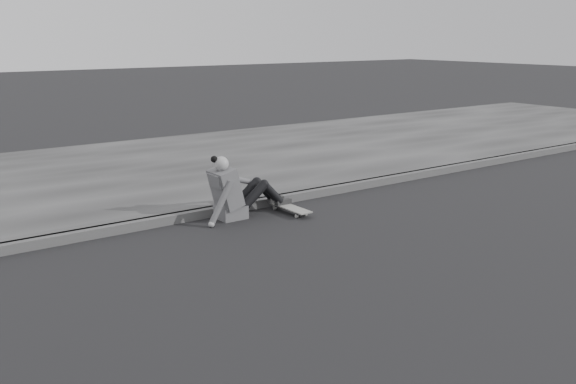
# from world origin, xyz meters

# --- Properties ---
(ground) EXTENTS (80.00, 80.00, 0.00)m
(ground) POSITION_xyz_m (0.00, 0.00, 0.00)
(ground) COLOR black
(ground) RESTS_ON ground
(curb) EXTENTS (24.00, 0.16, 0.12)m
(curb) POSITION_xyz_m (0.00, 2.58, 0.06)
(curb) COLOR #444444
(curb) RESTS_ON ground
(sidewalk) EXTENTS (24.00, 6.00, 0.12)m
(sidewalk) POSITION_xyz_m (0.00, 5.60, 0.06)
(sidewalk) COLOR #363636
(sidewalk) RESTS_ON ground
(skateboard) EXTENTS (0.20, 0.78, 0.09)m
(skateboard) POSITION_xyz_m (-2.14, 2.08, 0.07)
(skateboard) COLOR gray
(skateboard) RESTS_ON ground
(seated_woman) EXTENTS (1.38, 0.46, 0.88)m
(seated_woman) POSITION_xyz_m (-2.87, 2.32, 0.36)
(seated_woman) COLOR #505052
(seated_woman) RESTS_ON ground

